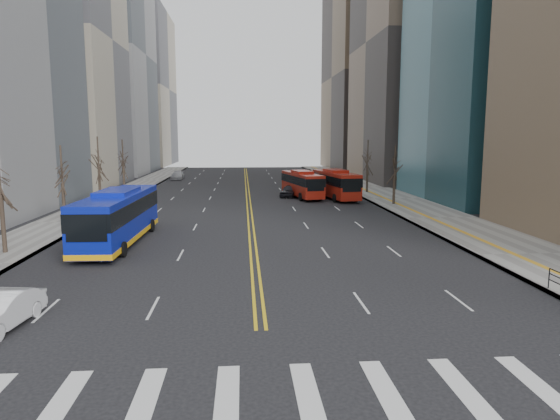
{
  "coord_description": "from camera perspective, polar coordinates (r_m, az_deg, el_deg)",
  "views": [
    {
      "loc": [
        -0.66,
        -13.66,
        7.55
      ],
      "look_at": [
        1.28,
        12.16,
        3.72
      ],
      "focal_mm": 32.0,
      "sensor_mm": 36.0,
      "label": 1
    }
  ],
  "objects": [
    {
      "name": "ground",
      "position": [
        15.62,
        -1.43,
        -20.49
      ],
      "size": [
        220.0,
        220.0,
        0.0
      ],
      "primitive_type": "plane",
      "color": "black"
    },
    {
      "name": "sidewalk_right",
      "position": [
        61.86,
        12.81,
        1.26
      ],
      "size": [
        7.0,
        130.0,
        0.15
      ],
      "primitive_type": "cube",
      "color": "slate",
      "rests_on": "ground"
    },
    {
      "name": "sidewalk_left",
      "position": [
        61.22,
        -19.26,
        0.92
      ],
      "size": [
        5.0,
        130.0,
        0.15
      ],
      "primitive_type": "cube",
      "color": "slate",
      "rests_on": "ground"
    },
    {
      "name": "crosswalk",
      "position": [
        15.62,
        -1.43,
        -20.47
      ],
      "size": [
        26.7,
        4.0,
        0.01
      ],
      "color": "silver",
      "rests_on": "ground"
    },
    {
      "name": "centerline",
      "position": [
        69.08,
        -3.73,
        2.12
      ],
      "size": [
        0.55,
        100.0,
        0.01
      ],
      "color": "gold",
      "rests_on": "ground"
    },
    {
      "name": "office_towers",
      "position": [
        83.79,
        -3.9,
        19.66
      ],
      "size": [
        83.0,
        134.0,
        58.0
      ],
      "color": "gray",
      "rests_on": "ground"
    },
    {
      "name": "street_trees",
      "position": [
        48.72,
        -12.03,
        5.08
      ],
      "size": [
        35.2,
        47.2,
        7.6
      ],
      "color": "#2C211B",
      "rests_on": "ground"
    },
    {
      "name": "blue_bus",
      "position": [
        37.14,
        -17.98,
        -0.57
      ],
      "size": [
        3.37,
        13.41,
        3.85
      ],
      "color": "#0B1BA9",
      "rests_on": "ground"
    },
    {
      "name": "red_bus_near",
      "position": [
        62.19,
        2.53,
        3.16
      ],
      "size": [
        4.36,
        10.8,
        3.36
      ],
      "color": "#A51E11",
      "rests_on": "ground"
    },
    {
      "name": "red_bus_far",
      "position": [
        61.45,
        6.35,
        3.16
      ],
      "size": [
        4.21,
        11.5,
        3.56
      ],
      "color": "#A51E11",
      "rests_on": "ground"
    },
    {
      "name": "car_white",
      "position": [
        22.92,
        -29.29,
        -10.05
      ],
      "size": [
        2.07,
        4.48,
        1.42
      ],
      "primitive_type": "imported",
      "rotation": [
        0.0,
        0.0,
        -0.13
      ],
      "color": "silver",
      "rests_on": "ground"
    },
    {
      "name": "car_dark_mid",
      "position": [
        62.96,
        1.18,
        2.22
      ],
      "size": [
        3.31,
        4.86,
        1.53
      ],
      "primitive_type": "imported",
      "rotation": [
        0.0,
        0.0,
        -0.37
      ],
      "color": "black",
      "rests_on": "ground"
    },
    {
      "name": "car_silver",
      "position": [
        90.47,
        -11.64,
        3.9
      ],
      "size": [
        2.03,
        4.94,
        1.43
      ],
      "primitive_type": "imported",
      "rotation": [
        0.0,
        0.0,
        -0.0
      ],
      "color": "#A8A9AE",
      "rests_on": "ground"
    },
    {
      "name": "car_dark_far",
      "position": [
        100.56,
        3.24,
        4.39
      ],
      "size": [
        1.8,
        3.84,
        1.06
      ],
      "primitive_type": "imported",
      "rotation": [
        0.0,
        0.0,
        -0.01
      ],
      "color": "black",
      "rests_on": "ground"
    }
  ]
}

